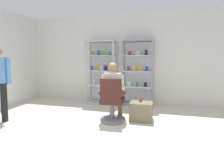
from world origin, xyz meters
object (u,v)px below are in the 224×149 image
storage_crate (141,111)px  tea_glass (141,100)px  display_cabinet_left (102,72)px  seated_shopkeeper (114,88)px  office_chair (112,104)px  display_cabinet_right (138,72)px

storage_crate → tea_glass: bearing=110.6°
display_cabinet_left → tea_glass: (1.32, -1.28, -0.51)m
seated_shopkeeper → office_chair: bearing=-87.2°
display_cabinet_left → display_cabinet_right: size_ratio=1.00×
display_cabinet_left → seated_shopkeeper: size_ratio=1.47×
display_cabinet_left → display_cabinet_right: same height
seated_shopkeeper → display_cabinet_right: bearing=75.6°
display_cabinet_left → storage_crate: display_cabinet_left is taller
office_chair → tea_glass: bearing=28.5°
display_cabinet_right → tea_glass: display_cabinet_right is taller
storage_crate → tea_glass: size_ratio=5.72×
office_chair → seated_shopkeeper: seated_shopkeeper is taller
storage_crate → display_cabinet_left: bearing=134.9°
tea_glass → office_chair: bearing=-151.5°
office_chair → display_cabinet_left: bearing=114.9°
office_chair → display_cabinet_right: bearing=77.3°
office_chair → seated_shopkeeper: 0.36m
display_cabinet_right → storage_crate: (0.24, -1.35, -0.76)m
office_chair → seated_shopkeeper: (-0.01, 0.16, 0.32)m
office_chair → seated_shopkeeper: size_ratio=0.74×
office_chair → storage_crate: size_ratio=1.97×
display_cabinet_right → tea_glass: size_ratio=22.26×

